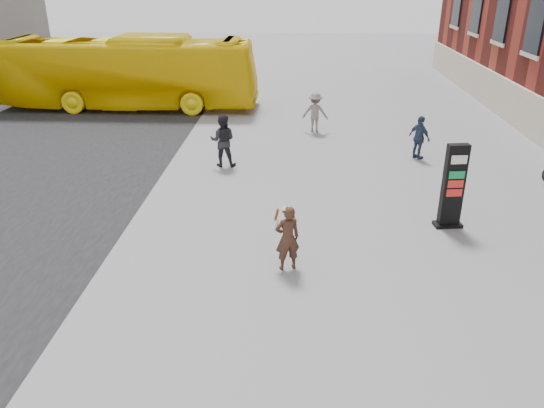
{
  "coord_description": "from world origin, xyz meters",
  "views": [
    {
      "loc": [
        -0.36,
        -11.6,
        6.51
      ],
      "look_at": [
        -0.94,
        0.29,
        1.22
      ],
      "focal_mm": 35.0,
      "sensor_mm": 36.0,
      "label": 1
    }
  ],
  "objects_px": {
    "pedestrian_b": "(315,112)",
    "bus": "(129,72)",
    "info_pylon": "(453,186)",
    "woman": "(287,237)",
    "pedestrian_c": "(419,138)",
    "pedestrian_a": "(223,140)"
  },
  "relations": [
    {
      "from": "info_pylon",
      "to": "pedestrian_c",
      "type": "distance_m",
      "value": 5.76
    },
    {
      "from": "woman",
      "to": "bus",
      "type": "xyz_separation_m",
      "value": [
        -8.3,
        15.57,
        0.96
      ]
    },
    {
      "from": "pedestrian_c",
      "to": "pedestrian_a",
      "type": "bearing_deg",
      "value": 63.04
    },
    {
      "from": "woman",
      "to": "pedestrian_c",
      "type": "height_order",
      "value": "pedestrian_c"
    },
    {
      "from": "pedestrian_a",
      "to": "pedestrian_b",
      "type": "distance_m",
      "value": 5.69
    },
    {
      "from": "bus",
      "to": "pedestrian_c",
      "type": "distance_m",
      "value": 14.97
    },
    {
      "from": "woman",
      "to": "pedestrian_c",
      "type": "relative_size",
      "value": 1.0
    },
    {
      "from": "bus",
      "to": "woman",
      "type": "bearing_deg",
      "value": -151.75
    },
    {
      "from": "info_pylon",
      "to": "pedestrian_a",
      "type": "xyz_separation_m",
      "value": [
        -6.84,
        4.62,
        -0.24
      ]
    },
    {
      "from": "info_pylon",
      "to": "woman",
      "type": "distance_m",
      "value": 5.05
    },
    {
      "from": "woman",
      "to": "pedestrian_a",
      "type": "distance_m",
      "value": 7.51
    },
    {
      "from": "pedestrian_b",
      "to": "woman",
      "type": "bearing_deg",
      "value": 92.41
    },
    {
      "from": "info_pylon",
      "to": "pedestrian_a",
      "type": "bearing_deg",
      "value": 138.91
    },
    {
      "from": "pedestrian_a",
      "to": "pedestrian_b",
      "type": "height_order",
      "value": "pedestrian_a"
    },
    {
      "from": "info_pylon",
      "to": "pedestrian_a",
      "type": "height_order",
      "value": "info_pylon"
    },
    {
      "from": "pedestrian_b",
      "to": "bus",
      "type": "bearing_deg",
      "value": -15.86
    },
    {
      "from": "info_pylon",
      "to": "woman",
      "type": "xyz_separation_m",
      "value": [
        -4.39,
        -2.48,
        -0.35
      ]
    },
    {
      "from": "woman",
      "to": "pedestrian_a",
      "type": "relative_size",
      "value": 0.86
    },
    {
      "from": "bus",
      "to": "pedestrian_b",
      "type": "xyz_separation_m",
      "value": [
        9.24,
        -3.9,
        -0.93
      ]
    },
    {
      "from": "pedestrian_a",
      "to": "pedestrian_c",
      "type": "distance_m",
      "value": 7.25
    },
    {
      "from": "pedestrian_c",
      "to": "woman",
      "type": "bearing_deg",
      "value": 114.34
    },
    {
      "from": "pedestrian_a",
      "to": "bus",
      "type": "bearing_deg",
      "value": -54.91
    }
  ]
}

